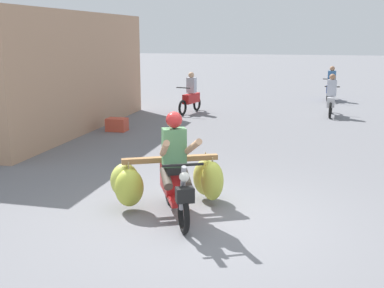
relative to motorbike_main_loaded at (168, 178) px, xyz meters
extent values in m
plane|color=slate|center=(0.62, -0.35, -0.51)|extent=(120.00, 120.00, 0.00)
torus|color=black|center=(0.46, -0.82, -0.23)|extent=(0.32, 0.54, 0.56)
torus|color=black|center=(-0.07, 0.26, -0.23)|extent=(0.32, 0.54, 0.56)
cube|color=red|center=(0.24, -0.37, -0.19)|extent=(0.46, 0.61, 0.08)
cube|color=red|center=(0.06, -0.01, -0.01)|extent=(0.53, 0.70, 0.36)
cube|color=black|center=(0.10, -0.08, 0.21)|extent=(0.50, 0.65, 0.10)
cylinder|color=gray|center=(0.43, -0.76, 0.11)|extent=(0.19, 0.28, 0.69)
cylinder|color=black|center=(0.45, -0.80, 0.45)|extent=(0.52, 0.28, 0.04)
sphere|color=silver|center=(0.48, -0.87, 0.31)|extent=(0.14, 0.14, 0.14)
cube|color=black|center=(0.50, -0.91, 0.07)|extent=(0.29, 0.25, 0.20)
cube|color=red|center=(0.46, -0.82, 0.07)|extent=(0.21, 0.30, 0.04)
cube|color=olive|center=(0.00, 0.13, 0.27)|extent=(1.39, 0.75, 0.08)
cube|color=olive|center=(-0.08, 0.29, 0.24)|extent=(1.25, 0.67, 0.06)
ellipsoid|color=#C0CA50|center=(-0.68, -0.09, -0.06)|extent=(0.54, 0.52, 0.55)
cylinder|color=#998459|center=(-0.68, -0.09, 0.23)|extent=(0.02, 0.02, 0.10)
ellipsoid|color=#AEB83D|center=(-0.55, -0.23, -0.12)|extent=(0.60, 0.60, 0.59)
cylinder|color=#998459|center=(-0.55, -0.23, 0.21)|extent=(0.02, 0.02, 0.14)
ellipsoid|color=#C1CB51|center=(0.44, 0.65, -0.14)|extent=(0.46, 0.43, 0.61)
cylinder|color=#998459|center=(0.44, 0.65, 0.20)|extent=(0.02, 0.02, 0.15)
ellipsoid|color=#B5BF45|center=(0.62, 0.34, -0.10)|extent=(0.43, 0.40, 0.63)
cylinder|color=#998459|center=(0.62, 0.34, 0.23)|extent=(0.02, 0.02, 0.10)
cube|color=#4C7F51|center=(0.15, -0.19, 0.54)|extent=(0.40, 0.35, 0.56)
sphere|color=#B22626|center=(0.16, -0.21, 0.95)|extent=(0.24, 0.24, 0.24)
cylinder|color=tan|center=(0.47, -0.41, 0.60)|extent=(0.44, 0.67, 0.39)
cylinder|color=tan|center=(0.12, -0.58, 0.60)|extent=(0.35, 0.70, 0.39)
cylinder|color=#4C4238|center=(0.33, -0.23, 0.11)|extent=(0.31, 0.45, 0.27)
cylinder|color=#4C4238|center=(0.08, -0.36, 0.11)|extent=(0.31, 0.45, 0.27)
torus|color=black|center=(-2.13, 8.75, -0.25)|extent=(0.19, 0.52, 0.52)
torus|color=black|center=(-1.89, 9.83, -0.25)|extent=(0.19, 0.52, 0.52)
cube|color=red|center=(-1.99, 9.39, -0.01)|extent=(0.43, 0.93, 0.32)
cylinder|color=black|center=(-2.12, 8.80, 0.41)|extent=(0.50, 0.14, 0.04)
cube|color=#B2B7C6|center=(-1.98, 9.41, 0.44)|extent=(0.34, 0.26, 0.52)
sphere|color=tan|center=(-1.99, 9.39, 0.79)|extent=(0.20, 0.20, 0.20)
torus|color=black|center=(2.72, 10.41, -0.25)|extent=(0.11, 0.52, 0.52)
torus|color=black|center=(2.66, 9.31, -0.25)|extent=(0.11, 0.52, 0.52)
cube|color=silver|center=(2.68, 9.76, -0.01)|extent=(0.29, 0.91, 0.32)
cylinder|color=black|center=(2.72, 10.36, 0.41)|extent=(0.50, 0.06, 0.04)
cube|color=#B2B7C6|center=(2.68, 9.74, 0.44)|extent=(0.31, 0.22, 0.52)
sphere|color=#9E7051|center=(2.68, 9.76, 0.79)|extent=(0.20, 0.20, 0.20)
torus|color=black|center=(2.68, 13.21, -0.25)|extent=(0.17, 0.53, 0.52)
torus|color=black|center=(2.88, 14.29, -0.25)|extent=(0.17, 0.53, 0.52)
cube|color=navy|center=(2.80, 13.85, -0.01)|extent=(0.39, 0.93, 0.32)
cylinder|color=black|center=(2.69, 13.26, 0.41)|extent=(0.50, 0.12, 0.04)
cube|color=#386699|center=(2.80, 13.87, 0.44)|extent=(0.33, 0.25, 0.52)
sphere|color=#9E7051|center=(2.80, 13.85, 0.79)|extent=(0.20, 0.20, 0.20)
cube|color=tan|center=(-6.05, 5.59, 1.12)|extent=(4.34, 7.87, 3.26)
cube|color=#CC4C38|center=(-3.22, 5.70, -0.33)|extent=(0.56, 0.40, 0.36)
camera|label=1|loc=(2.08, -6.86, 2.15)|focal=45.58mm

